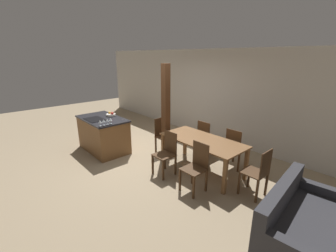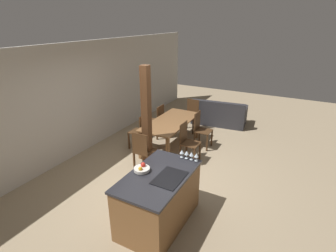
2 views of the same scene
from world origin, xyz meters
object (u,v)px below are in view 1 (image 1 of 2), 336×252
object	(u,v)px
kitchen_island	(103,134)
dining_chair_near_left	(167,152)
couch	(302,226)
dining_table	(202,144)
dining_chair_foot_end	(258,172)
wine_glass_end	(111,120)
dining_chair_near_right	(196,166)
wine_glass_near	(100,122)
wine_glass_far	(107,120)
dining_chair_far_left	(206,138)
dining_chair_head_end	(163,135)
dining_chair_far_right	(235,148)
timber_post	(166,112)
wine_glass_middle	(104,121)
fruit_bowl	(111,114)

from	to	relation	value
kitchen_island	dining_chair_near_left	bearing A→B (deg)	11.62
dining_chair_near_left	couch	size ratio (longest dim) A/B	0.54
dining_table	dining_chair_foot_end	size ratio (longest dim) A/B	1.99
wine_glass_end	dining_chair_near_right	distance (m)	2.42
kitchen_island	couch	xyz separation A→B (m)	(4.82, 0.53, -0.18)
dining_chair_foot_end	wine_glass_near	bearing A→B (deg)	-65.37
wine_glass_end	wine_glass_far	bearing A→B (deg)	-90.00
dining_chair_near_left	dining_chair_foot_end	size ratio (longest dim) A/B	1.00
dining_chair_far_left	dining_chair_head_end	xyz separation A→B (m)	(-0.90, -0.67, 0.00)
wine_glass_end	dining_chair_far_right	size ratio (longest dim) A/B	0.15
dining_chair_foot_end	timber_post	size ratio (longest dim) A/B	0.41
kitchen_island	dining_chair_near_left	xyz separation A→B (m)	(2.11, 0.43, 0.04)
kitchen_island	wine_glass_end	size ratio (longest dim) A/B	10.20
kitchen_island	dining_chair_foot_end	xyz separation A→B (m)	(3.86, 1.10, 0.04)
wine_glass_middle	dining_chair_far_right	xyz separation A→B (m)	(2.30, 2.04, -0.53)
wine_glass_near	wine_glass_middle	size ratio (longest dim) A/B	1.00
wine_glass_far	couch	world-z (taller)	wine_glass_far
couch	dining_chair_near_left	bearing A→B (deg)	86.03
dining_chair_near_right	dining_chair_head_end	bearing A→B (deg)	159.09
wine_glass_near	dining_table	world-z (taller)	wine_glass_near
wine_glass_end	couch	bearing A→B (deg)	8.45
dining_chair_far_right	dining_chair_head_end	distance (m)	1.87
dining_chair_near_left	dining_chair_near_right	bearing A→B (deg)	0.00
couch	timber_post	distance (m)	3.61
wine_glass_near	dining_chair_near_left	xyz separation A→B (m)	(1.45, 0.80, -0.53)
kitchen_island	couch	size ratio (longest dim) A/B	0.85
wine_glass_near	wine_glass_middle	world-z (taller)	same
dining_chair_foot_end	couch	xyz separation A→B (m)	(0.96, -0.58, -0.22)
dining_chair_foot_end	dining_chair_head_end	bearing A→B (deg)	-90.00
fruit_bowl	dining_chair_near_left	bearing A→B (deg)	4.01
wine_glass_far	dining_chair_head_end	size ratio (longest dim) A/B	0.15
wine_glass_middle	couch	xyz separation A→B (m)	(4.15, 0.80, -0.75)
wine_glass_near	wine_glass_far	distance (m)	0.18
wine_glass_far	wine_glass_end	bearing A→B (deg)	90.00
dining_chair_near_left	dining_chair_far_left	distance (m)	1.33
wine_glass_near	wine_glass_end	bearing A→B (deg)	90.00
wine_glass_near	wine_glass_end	size ratio (longest dim) A/B	1.00
dining_chair_far_right	couch	size ratio (longest dim) A/B	0.54
fruit_bowl	dining_chair_near_right	xyz separation A→B (m)	(3.00, 0.15, -0.46)
wine_glass_end	dining_chair_far_right	distance (m)	3.01
dining_chair_head_end	couch	bearing A→B (deg)	-99.08
dining_chair_head_end	dining_chair_near_right	bearing A→B (deg)	-110.91
wine_glass_end	dining_chair_far_left	world-z (taller)	wine_glass_end
dining_chair_near_left	couch	distance (m)	2.71
wine_glass_middle	wine_glass_end	bearing A→B (deg)	90.00
wine_glass_far	dining_chair_foot_end	distance (m)	3.49
wine_glass_far	dining_chair_near_left	xyz separation A→B (m)	(1.45, 0.62, -0.53)
fruit_bowl	timber_post	bearing A→B (deg)	29.60
wine_glass_near	timber_post	xyz separation A→B (m)	(0.69, 1.44, 0.14)
dining_table	wine_glass_far	bearing A→B (deg)	-145.62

